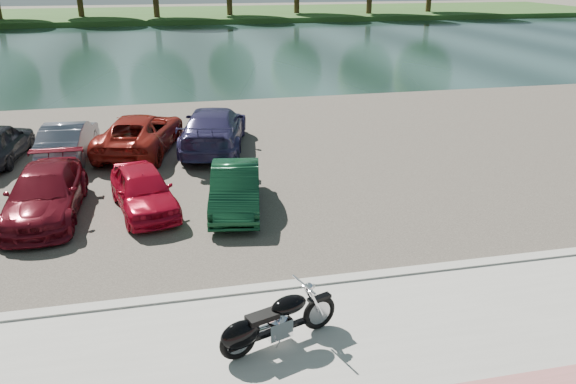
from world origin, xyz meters
name	(u,v)px	position (x,y,z in m)	size (l,w,h in m)	color
ground	(337,345)	(0.00, 0.00, 0.00)	(200.00, 200.00, 0.00)	#595447
promenade	(355,380)	(0.00, -1.00, 0.05)	(60.00, 6.00, 0.10)	#9F9D95
kerb	(309,284)	(0.00, 2.00, 0.07)	(60.00, 0.30, 0.14)	#9F9D95
parking_lot	(247,156)	(0.00, 11.00, 0.02)	(60.00, 18.00, 0.04)	#3C3631
river	(195,49)	(0.00, 40.00, 0.00)	(120.00, 40.00, 0.00)	#182B27
far_bank	(180,15)	(0.00, 72.00, 0.30)	(120.00, 24.00, 0.60)	#284619
motorcycle	(269,324)	(-1.21, 0.09, 0.56)	(2.25, 1.05, 1.05)	black
car_3	(45,194)	(-6.01, 6.98, 0.68)	(1.80, 4.44, 1.29)	#5C0D18
car_4	(143,190)	(-3.46, 6.79, 0.65)	(1.44, 3.58, 1.22)	#B00B24
car_5	(236,188)	(-0.98, 6.35, 0.66)	(1.30, 3.74, 1.23)	#0F3920
car_9	(69,139)	(-6.10, 12.11, 0.70)	(1.39, 3.98, 1.31)	slate
car_10	(140,133)	(-3.67, 12.31, 0.73)	(2.28, 4.95, 1.37)	maroon
car_11	(214,128)	(-1.04, 12.09, 0.81)	(2.15, 5.29, 1.53)	navy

